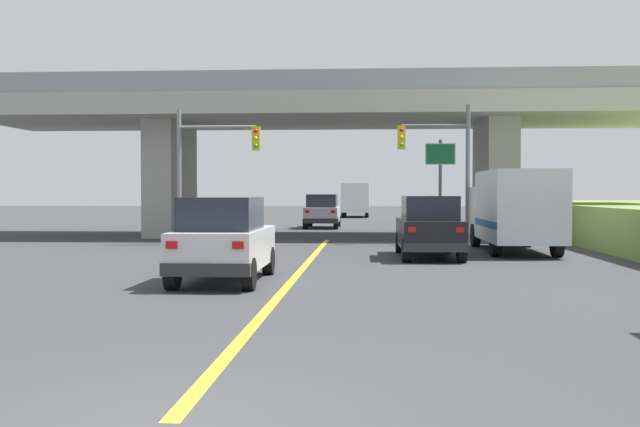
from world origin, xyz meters
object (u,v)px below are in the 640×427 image
suv_crossing (429,227)px  sedan_oncoming (322,211)px  suv_lead (224,240)px  highway_sign (440,168)px  traffic_signal_farside (207,159)px  box_truck (515,209)px  traffic_signal_nearside (444,158)px  semi_truck_distant (355,199)px

suv_crossing → sedan_oncoming: same height
suv_lead → highway_sign: size_ratio=0.97×
traffic_signal_farside → box_truck: bearing=-15.2°
box_truck → traffic_signal_nearside: bearing=118.3°
box_truck → traffic_signal_farside: 12.37m
suv_lead → box_truck: (8.64, 9.53, 0.53)m
suv_lead → highway_sign: bearing=67.9°
semi_truck_distant → traffic_signal_nearside: bearing=-83.0°
traffic_signal_nearside → semi_truck_distant: size_ratio=0.88×
highway_sign → traffic_signal_farside: bearing=-159.9°
traffic_signal_nearside → traffic_signal_farside: traffic_signal_nearside is taller
box_truck → traffic_signal_farside: traffic_signal_farside is taller
traffic_signal_nearside → semi_truck_distant: traffic_signal_nearside is taller
sedan_oncoming → semi_truck_distant: 20.37m
suv_crossing → traffic_signal_farside: size_ratio=0.87×
suv_lead → traffic_signal_farside: (-3.15, 12.74, 2.49)m
box_truck → sedan_oncoming: size_ratio=1.46×
semi_truck_distant → highway_sign: bearing=-82.1°
traffic_signal_farside → suv_lead: bearing=-76.1°
suv_crossing → sedan_oncoming: size_ratio=1.01×
suv_lead → traffic_signal_farside: traffic_signal_farside is taller
box_truck → sedan_oncoming: (-7.96, 17.84, -0.53)m
sedan_oncoming → semi_truck_distant: bearing=85.4°
traffic_signal_nearside → semi_truck_distant: 34.54m
suv_crossing → highway_sign: 9.63m
suv_crossing → sedan_oncoming: (-4.72, 20.33, 0.00)m
suv_crossing → traffic_signal_farside: (-8.55, 5.70, 2.49)m
semi_truck_distant → sedan_oncoming: bearing=-94.6°
traffic_signal_nearside → highway_sign: size_ratio=1.27×
sedan_oncoming → traffic_signal_nearside: size_ratio=0.83×
traffic_signal_farside → semi_truck_distant: 35.40m
traffic_signal_farside → semi_truck_distant: bearing=81.1°
suv_lead → highway_sign: highway_sign is taller
highway_sign → semi_truck_distant: bearing=97.9°
box_truck → semi_truck_distant: 38.65m
traffic_signal_nearside → highway_sign: 2.91m
suv_crossing → traffic_signal_nearside: traffic_signal_nearside is taller
box_truck → semi_truck_distant: size_ratio=1.06×
traffic_signal_nearside → traffic_signal_farside: (-9.68, -0.70, -0.05)m
sedan_oncoming → semi_truck_distant: (1.63, 20.29, 0.53)m
traffic_signal_nearside → box_truck: bearing=-61.7°
suv_lead → semi_truck_distant: (2.31, 47.66, 0.53)m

